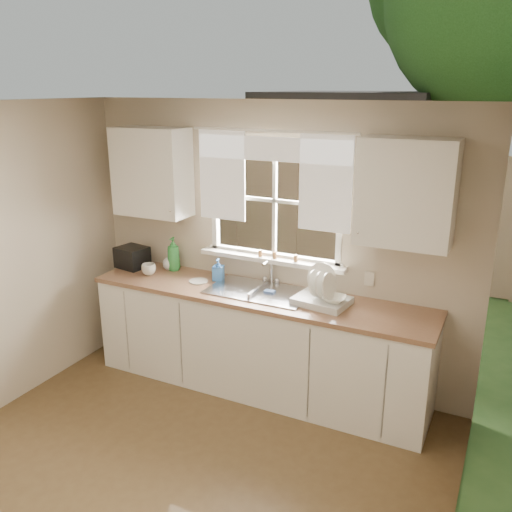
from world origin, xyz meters
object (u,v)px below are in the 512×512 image
at_px(soap_bottle_a, 173,254).
at_px(black_appliance, 132,257).
at_px(dish_rack, 322,296).
at_px(cup, 149,269).

distance_m(soap_bottle_a, black_appliance, 0.43).
relative_size(dish_rack, cup, 3.45).
height_order(soap_bottle_a, cup, soap_bottle_a).
bearing_deg(dish_rack, black_appliance, 177.98).
bearing_deg(soap_bottle_a, dish_rack, -16.90).
distance_m(dish_rack, cup, 1.69).
xyz_separation_m(dish_rack, soap_bottle_a, (-1.56, 0.17, 0.09)).
xyz_separation_m(cup, black_appliance, (-0.28, 0.12, 0.05)).
relative_size(dish_rack, soap_bottle_a, 1.43).
bearing_deg(cup, black_appliance, 172.45).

